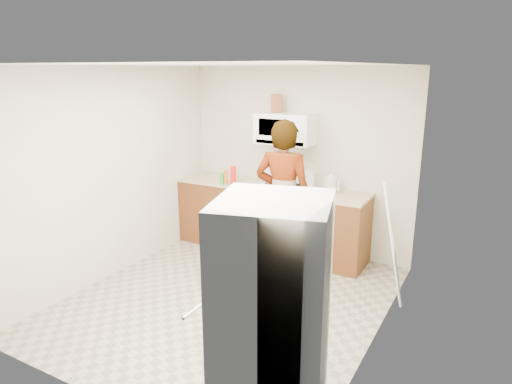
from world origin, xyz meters
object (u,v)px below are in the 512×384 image
Objects in this scene: gas_range at (280,219)px; person at (283,199)px; microwave at (286,129)px; kettle at (330,185)px; fridge at (272,324)px; saucepan at (274,178)px.

person is (0.31, -0.56, 0.47)m from gas_range.
microwave is 3.84× the size of kettle.
fridge is 3.11m from kettle.
fridge is at bearing -65.81° from microwave.
kettle is (0.67, 0.08, 0.55)m from gas_range.
microwave is 0.94m from kettle.
person is 0.84m from saucepan.
kettle is at bearing 6.68° from gas_range.
gas_range is 1.22m from microwave.
person is 2.61m from fridge.
gas_range is 0.59× the size of person.
person is 1.12× the size of fridge.
person reaches higher than gas_range.
microwave is 0.71m from saucepan.
kettle is (0.35, 0.64, 0.08)m from person.
gas_range is at bearing 99.53° from fridge.
person is at bearing -55.62° from saucepan.
kettle is at bearing -3.44° from saucepan.
gas_range is 0.80m from person.
microwave reaches higher than gas_range.
gas_range is 0.87m from kettle.
gas_range reaches higher than saucepan.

